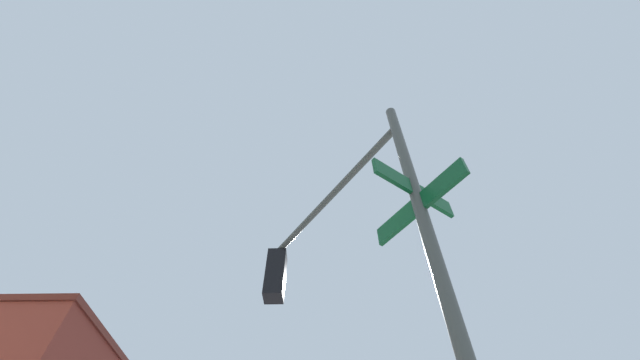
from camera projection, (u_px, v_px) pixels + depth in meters
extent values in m
cylinder|color=#474C47|center=(452.00, 314.00, 2.51)|extent=(0.12, 0.12, 5.67)
cylinder|color=#474C47|center=(329.00, 198.00, 5.11)|extent=(2.29, 1.68, 0.09)
cube|color=black|center=(276.00, 275.00, 5.48)|extent=(0.28, 0.28, 0.80)
sphere|color=red|center=(272.00, 267.00, 5.75)|extent=(0.18, 0.18, 0.18)
sphere|color=orange|center=(271.00, 280.00, 5.56)|extent=(0.18, 0.18, 0.18)
sphere|color=green|center=(269.00, 295.00, 5.36)|extent=(0.18, 0.18, 0.18)
cube|color=#0F5128|center=(419.00, 204.00, 3.36)|extent=(0.92, 0.67, 0.20)
cube|color=#0F5128|center=(414.00, 189.00, 3.53)|extent=(0.62, 0.84, 0.20)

